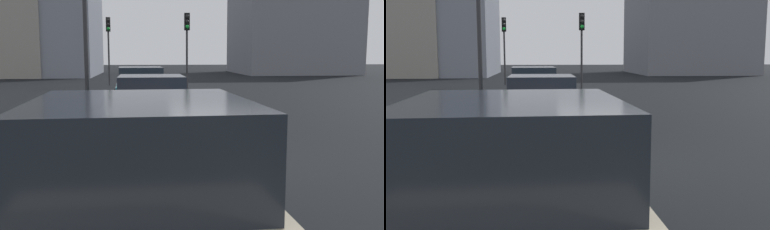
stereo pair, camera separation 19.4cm
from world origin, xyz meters
TOP-DOWN VIEW (x-y plane):
  - ground_plane at (0.00, 0.00)m, footprint 160.00×160.00m
  - car_teal_right_lead at (8.52, 1.83)m, footprint 4.40×2.10m
  - car_navy_right_second at (3.05, 1.54)m, footprint 4.04×2.01m
  - car_beige_right_third at (-4.42, 1.78)m, footprint 4.29×2.13m
  - traffic_light_near_left at (21.26, 3.87)m, footprint 0.32×0.30m
  - traffic_light_near_right at (15.78, -0.65)m, footprint 0.32×0.29m
  - street_lamp_kerbside at (9.02, 3.82)m, footprint 0.56×0.36m
  - building_facade_left at (38.54, -14.00)m, footprint 12.14×11.22m
  - building_facade_center at (36.73, 10.00)m, footprint 13.45×7.84m

SIDE VIEW (x-z plane):
  - ground_plane at x=0.00m, z-range -0.20..0.00m
  - car_navy_right_second at x=3.05m, z-range -0.02..1.46m
  - car_teal_right_lead at x=8.52m, z-range -0.03..1.51m
  - car_beige_right_third at x=-4.42m, z-range -0.04..1.61m
  - traffic_light_near_right at x=15.78m, z-range 0.91..5.08m
  - traffic_light_near_left at x=21.26m, z-range 0.94..5.30m
  - street_lamp_kerbside at x=9.02m, z-range 0.63..7.04m
  - building_facade_center at x=36.73m, z-range 0.00..11.27m
  - building_facade_left at x=38.54m, z-range 0.00..11.55m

